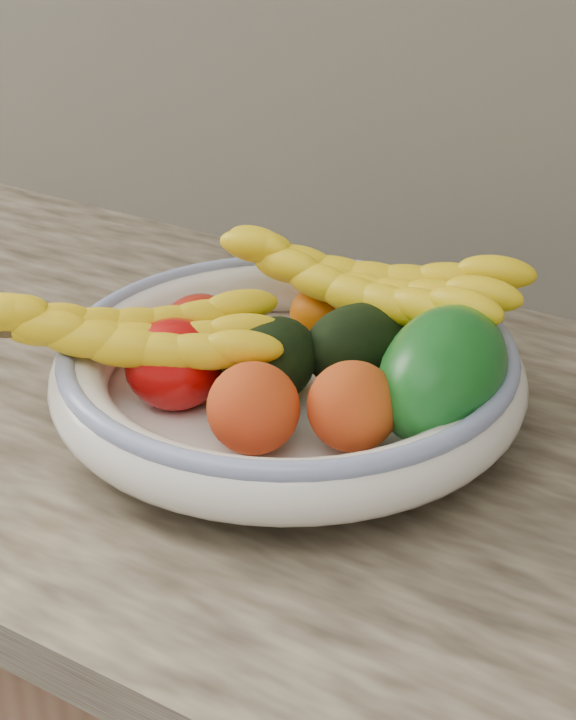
% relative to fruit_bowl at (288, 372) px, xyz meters
% --- Properties ---
extents(fruit_bowl, '(0.39, 0.39, 0.08)m').
position_rel_fruit_bowl_xyz_m(fruit_bowl, '(0.00, 0.00, 0.00)').
color(fruit_bowl, silver).
rests_on(fruit_bowl, kitchen_counter).
extents(clementine_back_left, '(0.07, 0.07, 0.05)m').
position_rel_fruit_bowl_xyz_m(clementine_back_left, '(-0.03, 0.10, 0.01)').
color(clementine_back_left, orange).
rests_on(clementine_back_left, fruit_bowl).
extents(clementine_back_right, '(0.08, 0.08, 0.05)m').
position_rel_fruit_bowl_xyz_m(clementine_back_right, '(0.04, 0.10, 0.01)').
color(clementine_back_right, '#DE5604').
rests_on(clementine_back_right, fruit_bowl).
extents(tomato_left, '(0.09, 0.09, 0.06)m').
position_rel_fruit_bowl_xyz_m(tomato_left, '(-0.09, 0.00, 0.01)').
color(tomato_left, '#A1180C').
rests_on(tomato_left, fruit_bowl).
extents(tomato_near_left, '(0.09, 0.09, 0.07)m').
position_rel_fruit_bowl_xyz_m(tomato_near_left, '(-0.07, -0.06, 0.01)').
color(tomato_near_left, '#B40908').
rests_on(tomato_near_left, fruit_bowl).
extents(avocado_center, '(0.08, 0.11, 0.07)m').
position_rel_fruit_bowl_xyz_m(avocado_center, '(-0.01, -0.02, 0.02)').
color(avocado_center, black).
rests_on(avocado_center, fruit_bowl).
extents(avocado_right, '(0.11, 0.12, 0.07)m').
position_rel_fruit_bowl_xyz_m(avocado_right, '(0.04, 0.05, 0.02)').
color(avocado_right, black).
rests_on(avocado_right, fruit_bowl).
extents(green_mango, '(0.14, 0.16, 0.13)m').
position_rel_fruit_bowl_xyz_m(green_mango, '(0.13, 0.02, 0.03)').
color(green_mango, '#105818').
rests_on(green_mango, fruit_bowl).
extents(peach_front, '(0.09, 0.09, 0.07)m').
position_rel_fruit_bowl_xyz_m(peach_front, '(0.02, -0.09, 0.02)').
color(peach_front, orange).
rests_on(peach_front, fruit_bowl).
extents(peach_right, '(0.09, 0.09, 0.07)m').
position_rel_fruit_bowl_xyz_m(peach_right, '(0.09, -0.05, 0.02)').
color(peach_right, orange).
rests_on(peach_right, fruit_bowl).
extents(banana_bunch_back, '(0.30, 0.13, 0.08)m').
position_rel_fruit_bowl_xyz_m(banana_bunch_back, '(0.02, 0.10, 0.04)').
color(banana_bunch_back, yellow).
rests_on(banana_bunch_back, fruit_bowl).
extents(banana_bunch_front, '(0.28, 0.24, 0.07)m').
position_rel_fruit_bowl_xyz_m(banana_bunch_front, '(-0.10, -0.08, 0.03)').
color(banana_bunch_front, yellow).
rests_on(banana_bunch_front, fruit_bowl).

